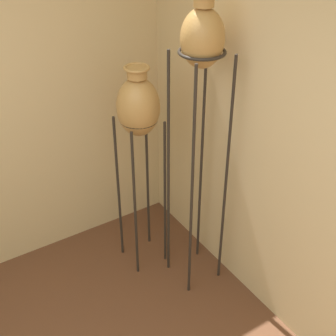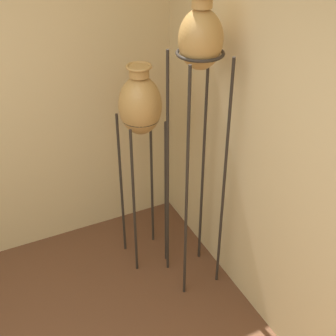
% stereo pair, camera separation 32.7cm
% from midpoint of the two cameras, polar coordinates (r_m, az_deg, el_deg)
% --- Properties ---
extents(vase_stand_tall, '(0.30, 0.30, 2.11)m').
position_cam_midpoint_polar(vase_stand_tall, '(2.80, 7.37, 13.53)').
color(vase_stand_tall, '#28231E').
rests_on(vase_stand_tall, ground_plane).
extents(vase_stand_medium, '(0.29, 0.29, 1.62)m').
position_cam_midpoint_polar(vase_stand_medium, '(3.16, -0.43, 7.10)').
color(vase_stand_medium, '#28231E').
rests_on(vase_stand_medium, ground_plane).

